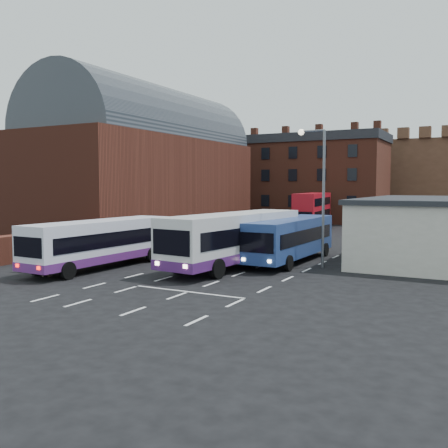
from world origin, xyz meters
The scene contains 13 objects.
ground centered at (0.00, 0.00, 0.00)m, with size 180.00×180.00×0.00m, color black.
railway_station centered at (-15.50, 21.00, 7.64)m, with size 12.00×28.00×16.00m.
forecourt_wall centered at (-10.20, 2.00, 0.90)m, with size 1.20×10.00×1.80m, color #602B1E.
cream_building centered at (15.00, 14.00, 2.16)m, with size 10.40×16.40×4.25m.
brick_terrace centered at (-6.00, 46.00, 5.50)m, with size 22.00×10.00×11.00m, color brown.
castle_keep centered at (6.00, 66.00, 6.00)m, with size 22.00×22.00×12.00m, color brown.
bus_white_outbound centered at (-3.50, 0.44, 1.74)m, with size 3.00×10.86×2.94m.
bus_white_inbound centered at (3.63, 4.62, 1.98)m, with size 4.05×12.52×3.35m.
bus_blue centered at (6.00, 8.13, 1.71)m, with size 2.79×10.64×2.89m.
bus_red_double centered at (-0.64, 33.16, 2.24)m, with size 3.55×10.72×4.21m.
street_lamp centered at (8.30, 6.82, 5.17)m, with size 1.75×0.38×8.58m.
pedestrian_red centered at (-6.36, -2.97, 0.75)m, with size 0.54×0.36×1.49m, color maroon.
pedestrian_beige centered at (-4.22, -3.34, 0.81)m, with size 0.79×0.62×1.63m, color tan.
Camera 1 is at (17.59, -22.98, 5.08)m, focal length 40.00 mm.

